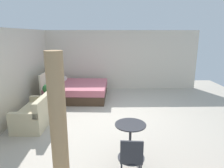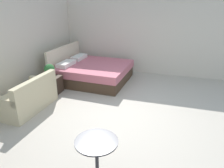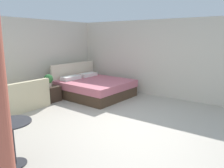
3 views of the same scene
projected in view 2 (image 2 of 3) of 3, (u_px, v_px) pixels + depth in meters
name	position (u px, v px, depth m)	size (l,w,h in m)	color
ground_plane	(136.00, 117.00, 4.78)	(9.31, 9.48, 0.02)	#B2A899
wall_back	(7.00, 52.00, 5.19)	(9.31, 0.12, 2.51)	beige
wall_right	(155.00, 38.00, 7.12)	(0.12, 6.48, 2.51)	beige
bed	(92.00, 72.00, 6.79)	(2.03, 2.22, 1.05)	#473323
couch	(28.00, 98.00, 4.99)	(1.46, 0.78, 0.81)	beige
nightstand	(54.00, 85.00, 5.91)	(0.43, 0.38, 0.47)	#38281E
potted_plant	(50.00, 70.00, 5.65)	(0.28, 0.28, 0.39)	tan
balcony_table	(97.00, 154.00, 2.89)	(0.59, 0.59, 0.71)	#2D2D33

